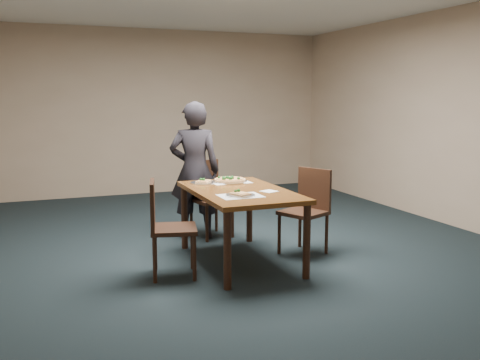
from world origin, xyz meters
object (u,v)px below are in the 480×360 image
object	(u,v)px
diner	(195,170)
slice_plate_far	(203,182)
chair_right	(308,206)
chair_left	(165,223)
pizza_pan	(230,180)
slice_plate_near	(240,194)
chair_far	(208,194)
dining_table	(240,199)

from	to	relation	value
diner	slice_plate_far	world-z (taller)	diner
chair_right	chair_left	bearing A→B (deg)	-107.49
chair_left	chair_right	bearing A→B (deg)	-69.66
diner	pizza_pan	size ratio (longest dim) A/B	4.32
chair_left	pizza_pan	xyz separation A→B (m)	(0.88, 0.63, 0.26)
chair_right	slice_plate_near	size ratio (longest dim) A/B	3.25
slice_plate_far	diner	bearing A→B (deg)	82.37
chair_right	chair_far	bearing A→B (deg)	-168.65
dining_table	slice_plate_near	xyz separation A→B (m)	(-0.12, -0.31, 0.11)
chair_right	slice_plate_far	bearing A→B (deg)	-139.20
slice_plate_far	chair_left	bearing A→B (deg)	-131.22
chair_right	diner	world-z (taller)	diner
pizza_pan	chair_right	bearing A→B (deg)	-30.73
dining_table	chair_left	distance (m)	0.83
slice_plate_near	slice_plate_far	size ratio (longest dim) A/B	1.00
chair_left	slice_plate_far	world-z (taller)	chair_left
dining_table	pizza_pan	distance (m)	0.51
dining_table	chair_right	bearing A→B (deg)	4.06
chair_right	pizza_pan	size ratio (longest dim) A/B	2.43
chair_far	slice_plate_near	world-z (taller)	chair_far
chair_right	diner	distance (m)	1.45
dining_table	slice_plate_far	bearing A→B (deg)	112.40
chair_right	slice_plate_far	size ratio (longest dim) A/B	3.25
chair_left	slice_plate_near	xyz separation A→B (m)	(0.69, -0.17, 0.25)
chair_far	slice_plate_far	bearing A→B (deg)	-126.27
dining_table	slice_plate_near	distance (m)	0.35
chair_right	slice_plate_near	distance (m)	1.03
chair_far	diner	world-z (taller)	diner
diner	slice_plate_far	bearing A→B (deg)	101.84
pizza_pan	slice_plate_near	bearing A→B (deg)	-103.63
chair_far	slice_plate_near	size ratio (longest dim) A/B	3.25
chair_far	dining_table	bearing A→B (deg)	-105.29
dining_table	slice_plate_near	size ratio (longest dim) A/B	5.36
diner	slice_plate_near	size ratio (longest dim) A/B	5.79
slice_plate_near	diner	bearing A→B (deg)	90.91
dining_table	chair_left	world-z (taller)	chair_left
slice_plate_far	slice_plate_near	bearing A→B (deg)	-83.20
chair_far	slice_plate_far	world-z (taller)	chair_far
chair_far	pizza_pan	distance (m)	0.69
dining_table	slice_plate_near	world-z (taller)	slice_plate_near
pizza_pan	slice_plate_near	distance (m)	0.82
chair_far	chair_right	bearing A→B (deg)	-67.83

